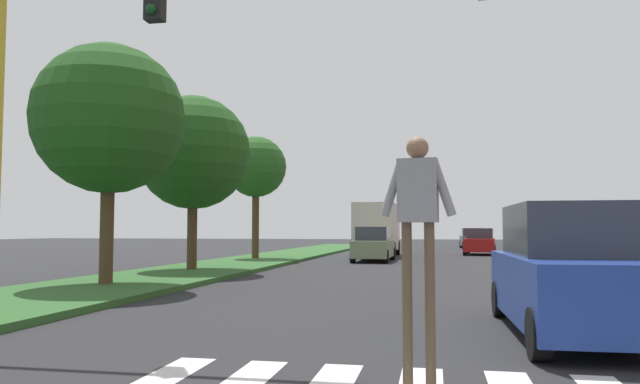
# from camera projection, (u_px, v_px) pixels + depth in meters

# --- Properties ---
(ground_plane) EXTENTS (140.00, 140.00, 0.00)m
(ground_plane) POSITION_uv_depth(u_px,v_px,m) (432.00, 263.00, 28.44)
(ground_plane) COLOR #262628
(median_strip) EXTENTS (4.24, 64.00, 0.15)m
(median_strip) POSITION_uv_depth(u_px,v_px,m) (251.00, 261.00, 28.08)
(median_strip) COLOR #2D5B28
(median_strip) RESTS_ON ground_plane
(tree_mid) EXTENTS (4.04, 4.04, 6.44)m
(tree_mid) POSITION_uv_depth(u_px,v_px,m) (109.00, 119.00, 15.99)
(tree_mid) COLOR #4C3823
(tree_mid) RESTS_ON median_strip
(tree_far) EXTENTS (4.18, 4.18, 6.36)m
(tree_far) POSITION_uv_depth(u_px,v_px,m) (193.00, 153.00, 21.83)
(tree_far) COLOR #4C3823
(tree_far) RESTS_ON median_strip
(tree_distant) EXTENTS (3.11, 3.11, 6.20)m
(tree_distant) POSITION_uv_depth(u_px,v_px,m) (256.00, 168.00, 30.37)
(tree_distant) COLOR #4C3823
(tree_distant) RESTS_ON median_strip
(traffic_light_gantry) EXTENTS (8.90, 0.30, 6.00)m
(traffic_light_gantry) POSITION_uv_depth(u_px,v_px,m) (152.00, 43.00, 8.87)
(traffic_light_gantry) COLOR gold
(traffic_light_gantry) RESTS_ON median_strip
(pedestrian_performer) EXTENTS (0.75, 0.28, 2.49)m
(pedestrian_performer) POSITION_uv_depth(u_px,v_px,m) (418.00, 221.00, 5.79)
(pedestrian_performer) COLOR brown
(pedestrian_performer) RESTS_ON ground_plane
(suv_crossing) EXTENTS (2.04, 4.63, 1.97)m
(suv_crossing) POSITION_uv_depth(u_px,v_px,m) (574.00, 273.00, 8.91)
(suv_crossing) COLOR navy
(suv_crossing) RESTS_ON ground_plane
(sedan_midblock) EXTENTS (1.87, 4.46, 1.72)m
(sedan_midblock) POSITION_uv_depth(u_px,v_px,m) (374.00, 245.00, 29.63)
(sedan_midblock) COLOR gray
(sedan_midblock) RESTS_ON ground_plane
(sedan_distant) EXTENTS (2.31, 4.57, 1.67)m
(sedan_distant) POSITION_uv_depth(u_px,v_px,m) (480.00, 242.00, 37.71)
(sedan_distant) COLOR maroon
(sedan_distant) RESTS_ON ground_plane
(sedan_far_horizon) EXTENTS (1.98, 4.45, 1.71)m
(sedan_far_horizon) POSITION_uv_depth(u_px,v_px,m) (472.00, 239.00, 50.00)
(sedan_far_horizon) COLOR #474C51
(sedan_far_horizon) RESTS_ON ground_plane
(truck_box_delivery) EXTENTS (2.40, 6.20, 3.10)m
(truck_box_delivery) POSITION_uv_depth(u_px,v_px,m) (377.00, 229.00, 35.43)
(truck_box_delivery) COLOR silver
(truck_box_delivery) RESTS_ON ground_plane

